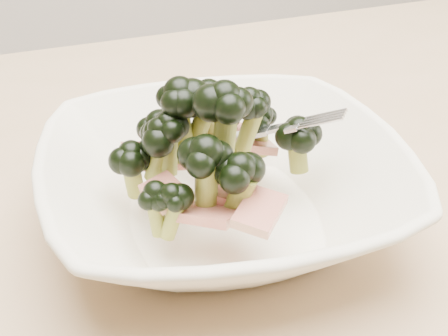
{
  "coord_description": "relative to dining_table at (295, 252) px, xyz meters",
  "views": [
    {
      "loc": [
        -0.25,
        -0.43,
        1.04
      ],
      "look_at": [
        -0.1,
        -0.05,
        0.8
      ],
      "focal_mm": 50.0,
      "sensor_mm": 36.0,
      "label": 1
    }
  ],
  "objects": [
    {
      "name": "broccoli_dish",
      "position": [
        -0.1,
        -0.05,
        0.14
      ],
      "size": [
        0.31,
        0.31,
        0.13
      ],
      "color": "#F2E9CD",
      "rests_on": "dining_table"
    },
    {
      "name": "dining_table",
      "position": [
        0.0,
        0.0,
        0.0
      ],
      "size": [
        1.2,
        0.8,
        0.75
      ],
      "color": "tan",
      "rests_on": "ground"
    }
  ]
}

